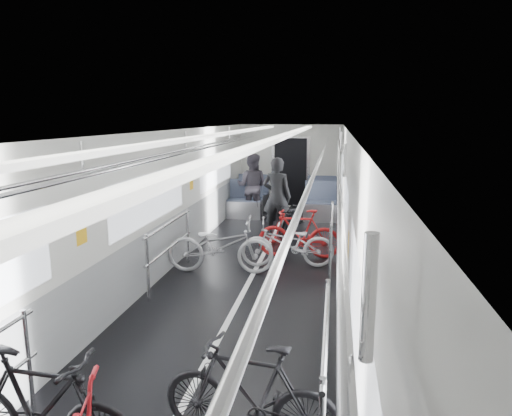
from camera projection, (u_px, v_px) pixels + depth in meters
The scene contains 9 objects.
car_shell at pixel (263, 198), 8.56m from camera, with size 3.02×14.01×2.41m.
bike_left_mid at pixel (40, 410), 3.40m from camera, with size 0.45×1.59×0.96m, color black.
bike_left_far at pixel (220, 246), 7.73m from camera, with size 0.63×1.81×0.95m, color #A8A8AC.
bike_right_near at pixel (251, 394), 3.63m from camera, with size 0.42×1.50×0.90m, color black.
bike_right_mid at pixel (288, 244), 8.02m from camera, with size 0.57×1.64×0.86m, color silver.
bike_right_far at pixel (299, 234), 8.56m from camera, with size 0.44×1.55×0.93m, color #B21516.
bike_aisle at pixel (291, 219), 10.06m from camera, with size 0.54×1.54×0.81m, color black.
person_standing at pixel (277, 197), 10.12m from camera, with size 0.64×0.42×1.76m, color black.
person_seated at pixel (252, 186), 11.87m from camera, with size 0.83×0.64×1.70m, color #302C33.
Camera 1 is at (1.31, -6.55, 2.62)m, focal length 32.00 mm.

